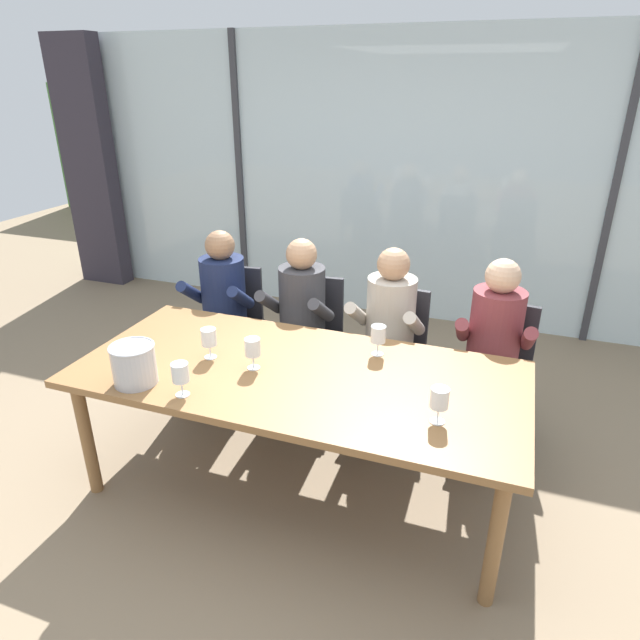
# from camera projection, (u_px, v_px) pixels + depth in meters

# --- Properties ---
(ground) EXTENTS (14.00, 14.00, 0.00)m
(ground) POSITION_uv_depth(u_px,v_px,m) (350.00, 398.00, 4.09)
(ground) COLOR #847056
(window_glass_panel) EXTENTS (7.58, 0.03, 2.60)m
(window_glass_panel) POSITION_uv_depth(u_px,v_px,m) (407.00, 183.00, 5.02)
(window_glass_panel) COLOR silver
(window_glass_panel) RESTS_ON ground
(window_mullion_left) EXTENTS (0.06, 0.06, 2.60)m
(window_mullion_left) POSITION_uv_depth(u_px,v_px,m) (240.00, 173.00, 5.54)
(window_mullion_left) COLOR #38383D
(window_mullion_left) RESTS_ON ground
(window_mullion_right) EXTENTS (0.06, 0.06, 2.60)m
(window_mullion_right) POSITION_uv_depth(u_px,v_px,m) (613.00, 196.00, 4.48)
(window_mullion_right) COLOR #38383D
(window_mullion_right) RESTS_ON ground
(hillside_vineyard) EXTENTS (13.58, 2.40, 2.10)m
(hillside_vineyard) POSITION_uv_depth(u_px,v_px,m) (458.00, 156.00, 8.58)
(hillside_vineyard) COLOR #477A38
(hillside_vineyard) RESTS_ON ground
(curtain_heavy_drape) EXTENTS (0.56, 0.20, 2.60)m
(curtain_heavy_drape) POSITION_uv_depth(u_px,v_px,m) (90.00, 167.00, 5.94)
(curtain_heavy_drape) COLOR #332D38
(curtain_heavy_drape) RESTS_ON ground
(dining_table) EXTENTS (2.38, 1.09, 0.76)m
(dining_table) POSITION_uv_depth(u_px,v_px,m) (298.00, 382.00, 2.94)
(dining_table) COLOR olive
(dining_table) RESTS_ON ground
(chair_near_curtain) EXTENTS (0.50, 0.50, 0.90)m
(chair_near_curtain) POSITION_uv_depth(u_px,v_px,m) (232.00, 317.00, 4.14)
(chair_near_curtain) COLOR #232328
(chair_near_curtain) RESTS_ON ground
(chair_left_of_center) EXTENTS (0.48, 0.48, 0.90)m
(chair_left_of_center) POSITION_uv_depth(u_px,v_px,m) (311.00, 330.00, 3.94)
(chair_left_of_center) COLOR #232328
(chair_left_of_center) RESTS_ON ground
(chair_center) EXTENTS (0.48, 0.48, 0.90)m
(chair_center) POSITION_uv_depth(u_px,v_px,m) (392.00, 343.00, 3.74)
(chair_center) COLOR #232328
(chair_center) RESTS_ON ground
(chair_right_of_center) EXTENTS (0.50, 0.50, 0.90)m
(chair_right_of_center) POSITION_uv_depth(u_px,v_px,m) (496.00, 361.00, 3.51)
(chair_right_of_center) COLOR #232328
(chair_right_of_center) RESTS_ON ground
(person_navy_polo) EXTENTS (0.48, 0.63, 1.22)m
(person_navy_polo) POSITION_uv_depth(u_px,v_px,m) (219.00, 304.00, 3.93)
(person_navy_polo) COLOR #192347
(person_navy_polo) RESTS_ON ground
(person_charcoal_jacket) EXTENTS (0.47, 0.62, 1.22)m
(person_charcoal_jacket) POSITION_uv_depth(u_px,v_px,m) (298.00, 315.00, 3.74)
(person_charcoal_jacket) COLOR #38383D
(person_charcoal_jacket) RESTS_ON ground
(person_beige_jumper) EXTENTS (0.48, 0.63, 1.22)m
(person_beige_jumper) POSITION_uv_depth(u_px,v_px,m) (387.00, 328.00, 3.55)
(person_beige_jumper) COLOR #B7AD9E
(person_beige_jumper) RESTS_ON ground
(person_maroon_top) EXTENTS (0.47, 0.61, 1.22)m
(person_maroon_top) POSITION_uv_depth(u_px,v_px,m) (493.00, 344.00, 3.34)
(person_maroon_top) COLOR brown
(person_maroon_top) RESTS_ON ground
(ice_bucket_primary) EXTENTS (0.23, 0.23, 0.21)m
(ice_bucket_primary) POSITION_uv_depth(u_px,v_px,m) (134.00, 364.00, 2.76)
(ice_bucket_primary) COLOR #B7B7BC
(ice_bucket_primary) RESTS_ON dining_table
(wine_glass_by_left_taster) EXTENTS (0.08, 0.08, 0.17)m
(wine_glass_by_left_taster) POSITION_uv_depth(u_px,v_px,m) (253.00, 348.00, 2.90)
(wine_glass_by_left_taster) COLOR silver
(wine_glass_by_left_taster) RESTS_ON dining_table
(wine_glass_near_bucket) EXTENTS (0.08, 0.08, 0.17)m
(wine_glass_near_bucket) POSITION_uv_depth(u_px,v_px,m) (378.00, 335.00, 3.05)
(wine_glass_near_bucket) COLOR silver
(wine_glass_near_bucket) RESTS_ON dining_table
(wine_glass_center_pour) EXTENTS (0.08, 0.08, 0.17)m
(wine_glass_center_pour) POSITION_uv_depth(u_px,v_px,m) (439.00, 400.00, 2.44)
(wine_glass_center_pour) COLOR silver
(wine_glass_center_pour) RESTS_ON dining_table
(wine_glass_by_right_taster) EXTENTS (0.08, 0.08, 0.17)m
(wine_glass_by_right_taster) POSITION_uv_depth(u_px,v_px,m) (180.00, 374.00, 2.65)
(wine_glass_by_right_taster) COLOR silver
(wine_glass_by_right_taster) RESTS_ON dining_table
(wine_glass_spare_empty) EXTENTS (0.08, 0.08, 0.17)m
(wine_glass_spare_empty) POSITION_uv_depth(u_px,v_px,m) (209.00, 338.00, 3.01)
(wine_glass_spare_empty) COLOR silver
(wine_glass_spare_empty) RESTS_ON dining_table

